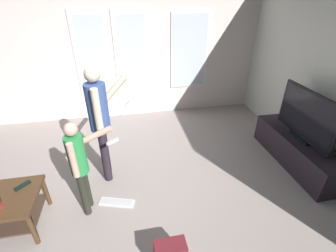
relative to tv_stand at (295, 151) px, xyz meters
name	(u,v)px	position (x,y,z in m)	size (l,w,h in m)	color
ground_plane	(114,200)	(-2.75, -0.24, -0.23)	(6.21, 5.00, 0.02)	#9E908A
wall_back_with_doors	(109,50)	(-2.69, 2.23, 1.14)	(6.21, 0.09, 2.81)	silver
tv_stand	(295,151)	(0.00, 0.00, 0.00)	(0.42, 1.59, 0.44)	black
flat_screen_tv	(306,116)	(0.00, 0.00, 0.59)	(0.08, 1.07, 0.73)	black
person_adult	(100,117)	(-2.81, 0.26, 0.74)	(0.55, 0.46, 1.60)	#29202A
person_child	(80,162)	(-3.03, -0.33, 0.51)	(0.55, 0.33, 1.21)	#292921
loose_keyboard	(117,202)	(-2.71, -0.31, -0.21)	(0.46, 0.26, 0.02)	white
dvd_remote_slim	(22,186)	(-3.69, -0.28, 0.24)	(0.17, 0.05, 0.02)	black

